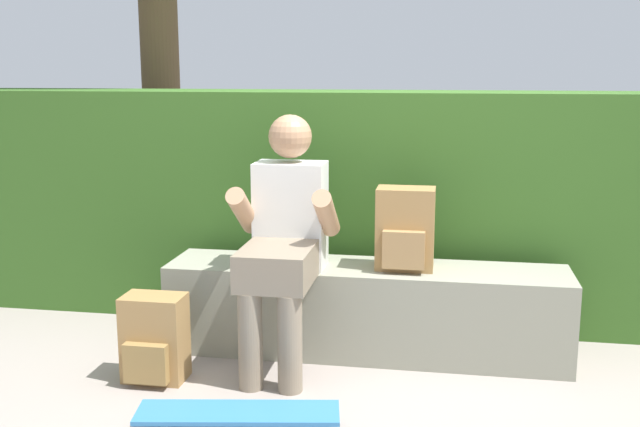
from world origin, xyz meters
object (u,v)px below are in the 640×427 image
person_skater (285,234)px  backpack_on_ground (154,340)px  skateboard_near_person (238,414)px  backpack_on_bench (405,230)px  bench_main (366,309)px

person_skater → backpack_on_ground: person_skater is taller
skateboard_near_person → person_skater: bearing=87.3°
backpack_on_bench → backpack_on_ground: bearing=-155.8°
bench_main → backpack_on_bench: (0.19, -0.01, 0.42)m
bench_main → backpack_on_ground: bearing=-151.1°
person_skater → bench_main: bearing=29.4°
person_skater → skateboard_near_person: (-0.03, -0.72, -0.57)m
bench_main → person_skater: person_skater is taller
skateboard_near_person → backpack_on_bench: bearing=57.3°
bench_main → backpack_on_ground: bench_main is taller
bench_main → backpack_on_ground: (-0.92, -0.51, -0.03)m
person_skater → backpack_on_bench: person_skater is taller
bench_main → skateboard_near_person: size_ratio=2.42×
backpack_on_ground → skateboard_near_person: bearing=-39.4°
person_skater → backpack_on_bench: 0.59m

